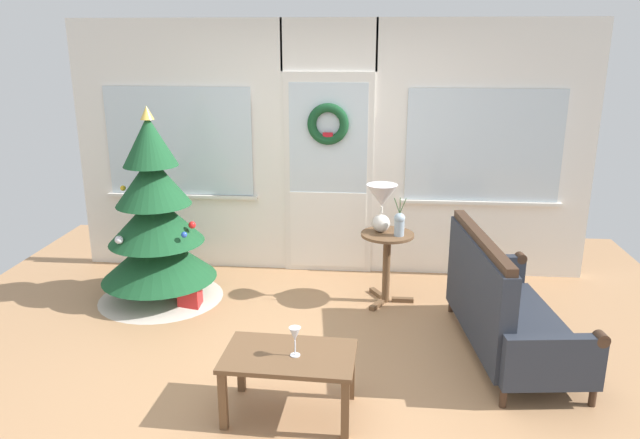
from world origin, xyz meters
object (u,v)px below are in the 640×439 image
object	(u,v)px
wine_glass	(295,335)
side_table	(387,253)
flower_vase	(399,223)
table_lamp	(382,202)
coffee_table	(289,363)
christmas_tree	(156,229)
settee_sofa	(501,307)
gift_box	(190,298)

from	to	relation	value
wine_glass	side_table	bearing A→B (deg)	71.80
wine_glass	flower_vase	bearing A→B (deg)	68.40
side_table	table_lamp	distance (m)	0.48
table_lamp	coffee_table	xyz separation A→B (m)	(-0.59, -1.86, -0.59)
side_table	flower_vase	world-z (taller)	flower_vase
flower_vase	coffee_table	xyz separation A→B (m)	(-0.75, -1.76, -0.42)
wine_glass	table_lamp	bearing A→B (deg)	73.83
side_table	wine_glass	world-z (taller)	side_table
christmas_tree	wine_glass	size ratio (longest dim) A/B	9.23
settee_sofa	wine_glass	size ratio (longest dim) A/B	8.53
side_table	christmas_tree	bearing A→B (deg)	-177.29
settee_sofa	flower_vase	xyz separation A→B (m)	(-0.76, 0.82, 0.41)
flower_vase	wine_glass	distance (m)	1.93
table_lamp	coffee_table	distance (m)	2.04
flower_vase	gift_box	world-z (taller)	flower_vase
coffee_table	table_lamp	bearing A→B (deg)	72.52
gift_box	flower_vase	bearing A→B (deg)	6.95
christmas_tree	flower_vase	bearing A→B (deg)	1.03
gift_box	table_lamp	bearing A→B (deg)	10.85
table_lamp	gift_box	world-z (taller)	table_lamp
wine_glass	gift_box	world-z (taller)	wine_glass
christmas_tree	settee_sofa	size ratio (longest dim) A/B	1.08
christmas_tree	table_lamp	bearing A→B (deg)	3.90
table_lamp	flower_vase	bearing A→B (deg)	-32.01
wine_glass	gift_box	bearing A→B (deg)	126.93
settee_sofa	gift_box	world-z (taller)	settee_sofa
christmas_tree	flower_vase	xyz separation A→B (m)	(2.21, 0.04, 0.10)
settee_sofa	side_table	size ratio (longest dim) A/B	2.49
settee_sofa	coffee_table	world-z (taller)	settee_sofa
christmas_tree	coffee_table	distance (m)	2.28
settee_sofa	coffee_table	xyz separation A→B (m)	(-1.51, -0.94, -0.01)
settee_sofa	side_table	xyz separation A→B (m)	(-0.86, 0.88, 0.10)
flower_vase	coffee_table	size ratio (longest dim) A/B	0.41
coffee_table	settee_sofa	bearing A→B (deg)	32.12
side_table	coffee_table	distance (m)	1.94
gift_box	settee_sofa	bearing A→B (deg)	-12.64
side_table	settee_sofa	bearing A→B (deg)	-45.67
coffee_table	christmas_tree	bearing A→B (deg)	130.37
table_lamp	wine_glass	size ratio (longest dim) A/B	2.26
christmas_tree	side_table	bearing A→B (deg)	2.71
coffee_table	wine_glass	distance (m)	0.21
settee_sofa	table_lamp	bearing A→B (deg)	134.99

